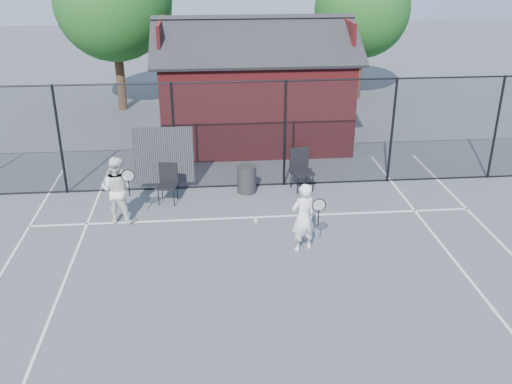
{
  "coord_description": "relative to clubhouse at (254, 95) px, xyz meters",
  "views": [
    {
      "loc": [
        -1.13,
        -9.72,
        6.32
      ],
      "look_at": [
        -0.06,
        2.08,
        1.1
      ],
      "focal_mm": 40.0,
      "sensor_mm": 36.0,
      "label": 1
    }
  ],
  "objects": [
    {
      "name": "fence",
      "position": [
        -0.8,
        -4.0,
        -0.16
      ],
      "size": [
        22.04,
        3.0,
        3.0
      ],
      "color": "black",
      "rests_on": "ground"
    },
    {
      "name": "clubhouse",
      "position": [
        0.0,
        0.0,
        0.0
      ],
      "size": [
        6.5,
        4.36,
        4.19
      ],
      "color": "maroon",
      "rests_on": "ground"
    },
    {
      "name": "court_lines",
      "position": [
        -0.5,
        -10.32,
        -1.6
      ],
      "size": [
        11.02,
        18.0,
        0.01
      ],
      "color": "silver",
      "rests_on": "ground"
    },
    {
      "name": "player_front",
      "position": [
        0.42,
        -7.7,
        -0.81
      ],
      "size": [
        0.76,
        0.61,
        1.59
      ],
      "color": "white",
      "rests_on": "ground"
    },
    {
      "name": "player_back",
      "position": [
        -3.82,
        -5.88,
        -0.77
      ],
      "size": [
        0.98,
        0.85,
        1.68
      ],
      "color": "white",
      "rests_on": "ground"
    },
    {
      "name": "chair_left",
      "position": [
        -2.7,
        -4.9,
        -1.1
      ],
      "size": [
        0.57,
        0.58,
        1.02
      ],
      "primitive_type": "cube",
      "rotation": [
        0.0,
        0.0,
        -0.17
      ],
      "color": "black",
      "rests_on": "ground"
    },
    {
      "name": "chair_right",
      "position": [
        0.94,
        -4.4,
        -1.04
      ],
      "size": [
        0.67,
        0.69,
        1.14
      ],
      "primitive_type": "cube",
      "rotation": [
        0.0,
        0.0,
        0.25
      ],
      "color": "black",
      "rests_on": "ground"
    },
    {
      "name": "waste_bin",
      "position": [
        -0.58,
        -4.4,
        -1.23
      ],
      "size": [
        0.61,
        0.61,
        0.76
      ],
      "primitive_type": "cylinder",
      "rotation": [
        0.0,
        0.0,
        -0.18
      ],
      "color": "black",
      "rests_on": "ground"
    },
    {
      "name": "ground",
      "position": [
        -0.5,
        -9.0,
        -1.61
      ],
      "size": [
        80.0,
        80.0,
        0.0
      ],
      "primitive_type": "plane",
      "color": "#494F54",
      "rests_on": "ground"
    },
    {
      "name": "tree_right",
      "position": [
        5.0,
        5.5,
        2.1
      ],
      "size": [
        3.97,
        3.97,
        5.7
      ],
      "color": "#332614",
      "rests_on": "ground"
    },
    {
      "name": "tree_left",
      "position": [
        -5.0,
        4.5,
        2.58
      ],
      "size": [
        4.48,
        4.48,
        6.44
      ],
      "color": "#332614",
      "rests_on": "ground"
    }
  ]
}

